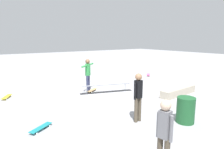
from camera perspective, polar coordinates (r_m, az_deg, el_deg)
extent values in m
plane|color=#9E9EA3|center=(9.47, -0.34, -6.18)|extent=(60.00, 60.00, 0.00)
cube|color=black|center=(10.06, -1.63, -5.14)|extent=(2.65, 1.07, 0.01)
cylinder|color=gray|center=(10.31, 3.86, -3.68)|extent=(0.04, 0.04, 0.39)
cylinder|color=gray|center=(9.80, -7.43, -4.51)|extent=(0.04, 0.04, 0.39)
cylinder|color=gray|center=(9.96, -1.64, -3.03)|extent=(2.44, 0.84, 0.05)
cube|color=#B2A893|center=(10.05, 18.87, -4.72)|extent=(2.32, 0.63, 0.36)
cylinder|color=#2D3351|center=(10.21, -6.83, -2.53)|extent=(0.18, 0.18, 0.85)
cylinder|color=#2D3351|center=(10.06, -7.21, -2.74)|extent=(0.18, 0.18, 0.85)
cube|color=#2D8C42|center=(9.99, -7.11, 1.44)|extent=(0.30, 0.29, 0.61)
sphere|color=brown|center=(9.93, -7.17, 3.82)|extent=(0.23, 0.23, 0.23)
cylinder|color=#2D8C42|center=(10.32, -6.27, 3.04)|extent=(0.49, 0.42, 0.08)
cylinder|color=#2D8C42|center=(9.60, -8.08, 2.43)|extent=(0.49, 0.42, 0.08)
cube|color=tan|center=(10.21, -5.78, -4.52)|extent=(0.78, 0.60, 0.02)
cylinder|color=white|center=(10.51, -5.61, -4.37)|extent=(0.06, 0.05, 0.05)
cylinder|color=white|center=(10.40, -4.49, -4.51)|extent=(0.06, 0.05, 0.05)
cylinder|color=white|center=(10.05, -7.10, -5.10)|extent=(0.06, 0.05, 0.05)
cylinder|color=white|center=(9.94, -5.94, -5.26)|extent=(0.06, 0.05, 0.05)
cylinder|color=brown|center=(6.53, 7.04, -10.34)|extent=(0.12, 0.12, 0.82)
cylinder|color=brown|center=(6.64, 8.07, -10.01)|extent=(0.12, 0.12, 0.82)
cube|color=black|center=(6.37, 7.71, -4.25)|extent=(0.22, 0.20, 0.58)
sphere|color=#A87A56|center=(6.28, 7.80, -0.70)|extent=(0.22, 0.22, 0.22)
cylinder|color=black|center=(6.29, 6.76, -4.93)|extent=(0.08, 0.08, 0.55)
cylinder|color=black|center=(6.48, 8.61, -4.49)|extent=(0.08, 0.08, 0.55)
cube|color=slate|center=(4.05, 15.21, -13.89)|extent=(0.22, 0.24, 0.57)
sphere|color=beige|center=(3.91, 15.49, -8.65)|extent=(0.22, 0.22, 0.22)
cylinder|color=slate|center=(4.14, 13.44, -14.05)|extent=(0.09, 0.09, 0.53)
cylinder|color=slate|center=(4.02, 16.97, -15.04)|extent=(0.09, 0.09, 0.53)
cube|color=yellow|center=(10.27, -28.49, -5.69)|extent=(0.56, 0.80, 0.02)
cylinder|color=white|center=(10.57, -28.49, -5.56)|extent=(0.05, 0.06, 0.05)
cylinder|color=white|center=(10.49, -27.33, -5.58)|extent=(0.05, 0.06, 0.05)
cylinder|color=white|center=(10.09, -29.64, -6.39)|extent=(0.05, 0.06, 0.05)
cylinder|color=white|center=(10.00, -28.43, -6.42)|extent=(0.05, 0.06, 0.05)
cube|color=#E05993|center=(14.66, 10.60, 0.01)|extent=(0.71, 0.71, 0.02)
cylinder|color=white|center=(14.94, 10.15, 0.01)|extent=(0.06, 0.06, 0.05)
cylinder|color=white|center=(14.94, 11.04, -0.02)|extent=(0.06, 0.06, 0.05)
cylinder|color=white|center=(14.40, 10.14, -0.38)|extent=(0.06, 0.06, 0.05)
cylinder|color=white|center=(14.41, 11.06, -0.41)|extent=(0.06, 0.06, 0.05)
cube|color=teal|center=(6.46, -20.15, -14.36)|extent=(0.78, 0.59, 0.02)
cylinder|color=white|center=(6.24, -21.08, -15.90)|extent=(0.06, 0.05, 0.05)
cylinder|color=white|center=(6.39, -22.62, -15.36)|extent=(0.06, 0.05, 0.05)
cylinder|color=white|center=(6.59, -17.71, -14.20)|extent=(0.06, 0.05, 0.05)
cylinder|color=white|center=(6.74, -19.24, -13.74)|extent=(0.06, 0.05, 0.05)
cylinder|color=#1E592D|center=(6.89, 20.78, -9.71)|extent=(0.58, 0.58, 0.85)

